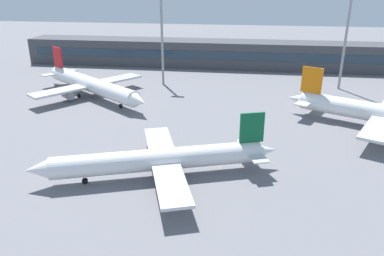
# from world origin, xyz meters

# --- Properties ---
(ground_plane) EXTENTS (400.00, 400.00, 0.00)m
(ground_plane) POSITION_xyz_m (0.00, 40.00, 0.00)
(ground_plane) COLOR slate
(terminal_building) EXTENTS (129.52, 12.13, 9.00)m
(terminal_building) POSITION_xyz_m (0.00, 107.95, 4.50)
(terminal_building) COLOR #3F4247
(terminal_building) RESTS_ON ground_plane
(airplane_near) EXTENTS (37.70, 26.95, 9.65)m
(airplane_near) POSITION_xyz_m (0.61, 26.08, 2.94)
(airplane_near) COLOR white
(airplane_near) RESTS_ON ground_plane
(airplane_far) EXTENTS (37.75, 30.25, 11.04)m
(airplane_far) POSITION_xyz_m (-26.20, 65.51, 3.37)
(airplane_far) COLOR white
(airplane_far) RESTS_ON ground_plane
(floodlight_tower_west) EXTENTS (3.20, 0.80, 30.88)m
(floodlight_tower_west) POSITION_xyz_m (39.60, 83.72, 17.53)
(floodlight_tower_west) COLOR gray
(floodlight_tower_west) RESTS_ON ground_plane
(floodlight_tower_east) EXTENTS (3.20, 0.80, 26.75)m
(floodlight_tower_east) POSITION_xyz_m (-10.66, 81.21, 15.41)
(floodlight_tower_east) COLOR gray
(floodlight_tower_east) RESTS_ON ground_plane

